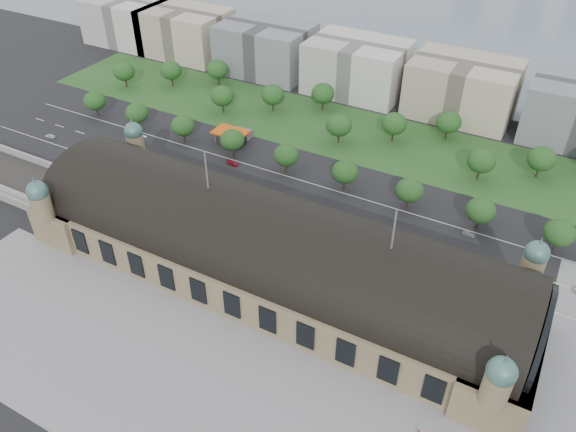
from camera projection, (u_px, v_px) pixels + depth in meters
The scene contains 49 objects.
ground at pixel (271, 277), 167.11m from camera, with size 900.00×900.00×0.00m, color black.
station at pixel (270, 251), 160.92m from camera, with size 150.00×48.40×44.30m.
track_cutting at pixel (11, 181), 207.40m from camera, with size 70.00×24.00×3.10m.
plaza_south at pixel (214, 403), 132.50m from camera, with size 190.00×48.00×0.12m, color gray.
road_slab at pixel (276, 195), 201.37m from camera, with size 260.00×26.00×0.10m, color black.
grass_belt at pixel (350, 133), 237.92m from camera, with size 300.00×45.00×0.10m, color #265220.
petrol_station at pixel (237, 133), 231.70m from camera, with size 14.00×13.00×5.05m.
lake at pixel (494, 8), 375.53m from camera, with size 700.00×320.00×0.08m, color slate.
office_0 at pixel (129, 21), 318.21m from camera, with size 45.00×32.00×24.00m, color silver.
office_1 at pixel (186, 32), 302.84m from camera, with size 45.00×32.00×24.00m, color #C2B399.
office_2 at pixel (266, 48), 283.63m from camera, with size 45.00×32.00×24.00m, color gray.
office_3 at pixel (357, 67), 264.43m from camera, with size 45.00×32.00×24.00m, color silver.
office_4 at pixel (462, 88), 245.22m from camera, with size 45.00×32.00×24.00m, color #C2B399.
tree_row_0 at pixel (95, 101), 245.80m from camera, with size 9.60×9.60×11.52m.
tree_row_1 at pixel (137, 113), 236.58m from camera, with size 9.60×9.60×11.52m.
tree_row_2 at pixel (183, 126), 227.37m from camera, with size 9.60×9.60×11.52m.
tree_row_3 at pixel (232, 140), 218.15m from camera, with size 9.60×9.60×11.52m.
tree_row_4 at pixel (286, 155), 208.93m from camera, with size 9.60×9.60×11.52m.
tree_row_5 at pixel (345, 172), 199.71m from camera, with size 9.60×9.60×11.52m.
tree_row_6 at pixel (410, 190), 190.49m from camera, with size 9.60×9.60×11.52m.
tree_row_7 at pixel (481, 210), 181.27m from camera, with size 9.60×9.60×11.52m.
tree_row_8 at pixel (560, 233), 172.05m from camera, with size 9.60×9.60×11.52m.
tree_belt_0 at pixel (124, 71), 270.25m from camera, with size 10.40×10.40×12.48m.
tree_belt_1 at pixel (171, 70), 271.35m from camera, with size 10.40×10.40×12.48m.
tree_belt_2 at pixel (217, 69), 272.44m from camera, with size 10.40×10.40×12.48m.
tree_belt_3 at pixel (222, 96), 248.36m from camera, with size 10.40×10.40×12.48m.
tree_belt_4 at pixel (273, 95), 249.45m from camera, with size 10.40×10.40×12.48m.
tree_belt_5 at pixel (323, 93), 250.54m from camera, with size 10.40×10.40×12.48m.
tree_belt_6 at pixel (339, 125), 226.46m from camera, with size 10.40×10.40×12.48m.
tree_belt_7 at pixel (394, 124), 227.55m from camera, with size 10.40×10.40×12.48m.
tree_belt_8 at pixel (449, 122), 228.65m from camera, with size 10.40×10.40×12.48m.
tree_belt_9 at pixel (482, 161), 204.56m from camera, with size 10.40×10.40×12.48m.
tree_belt_10 at pixel (542, 159), 205.66m from camera, with size 10.40×10.40×12.48m.
traffic_car_0 at pixel (50, 136), 234.27m from camera, with size 1.80×4.47×1.52m, color silver.
traffic_car_1 at pixel (135, 137), 233.92m from camera, with size 1.50×4.29×1.41m, color gray.
traffic_car_2 at pixel (154, 162), 217.56m from camera, with size 2.56×5.56×1.55m, color black.
traffic_car_3 at pixel (233, 163), 217.15m from camera, with size 2.04×5.01×1.46m, color maroon.
traffic_car_4 at pixel (307, 221), 187.69m from camera, with size 1.87×4.65×1.58m, color #1A1C49.
traffic_car_5 at pixel (468, 234), 182.39m from camera, with size 1.38×3.95×1.30m, color #5D5E65.
parked_car_0 at pixel (153, 179), 208.09m from camera, with size 1.64×4.71×1.55m, color black.
parked_car_1 at pixel (137, 174), 210.86m from camera, with size 2.47×5.37×1.49m, color #9A2B13.
parked_car_2 at pixel (197, 192), 201.42m from camera, with size 2.18×5.36×1.55m, color #1A2149.
parked_car_3 at pixel (152, 184), 205.48m from camera, with size 1.58×3.91×1.33m, color #53575A.
parked_car_4 at pixel (228, 203), 196.39m from camera, with size 1.35×3.88×1.28m, color silver.
parked_car_5 at pixel (179, 194), 200.56m from camera, with size 2.59×5.62×1.56m, color #979C9F.
parked_car_6 at pixel (199, 199), 197.77m from camera, with size 2.28×5.61×1.63m, color black.
bus_west at pixel (276, 203), 194.60m from camera, with size 2.71×11.56×3.22m, color #B01C2B.
bus_mid at pixel (374, 233), 180.70m from camera, with size 3.08×13.15×3.66m, color silver.
bus_east at pixel (385, 237), 179.28m from camera, with size 3.00×12.84×3.58m, color beige.
Camera 1 is at (63.46, -104.77, 115.24)m, focal length 35.00 mm.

